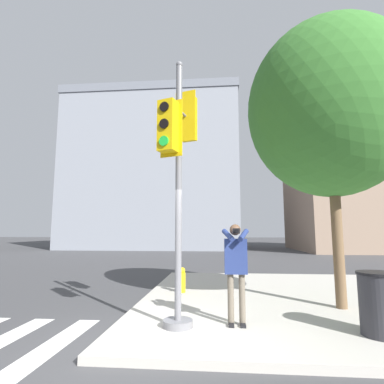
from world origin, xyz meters
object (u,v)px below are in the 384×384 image
at_px(traffic_signal_pole, 179,161).
at_px(person_photographer, 236,263).
at_px(fire_hydrant, 182,280).
at_px(street_tree, 330,109).
at_px(trash_bin, 380,304).

distance_m(traffic_signal_pole, person_photographer, 2.12).
bearing_deg(traffic_signal_pole, fire_hydrant, 95.46).
bearing_deg(street_tree, person_photographer, -149.29).
bearing_deg(fire_hydrant, person_photographer, -64.46).
bearing_deg(person_photographer, trash_bin, -9.03).
bearing_deg(fire_hydrant, street_tree, -20.55).
bearing_deg(street_tree, fire_hydrant, 159.45).
height_order(fire_hydrant, trash_bin, trash_bin).
bearing_deg(fire_hydrant, traffic_signal_pole, -84.54).
bearing_deg(street_tree, trash_bin, -92.29).
relative_size(fire_hydrant, trash_bin, 0.67).
height_order(traffic_signal_pole, trash_bin, traffic_signal_pole).
relative_size(traffic_signal_pole, fire_hydrant, 7.42).
height_order(person_photographer, fire_hydrant, person_photographer).
relative_size(street_tree, fire_hydrant, 9.91).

